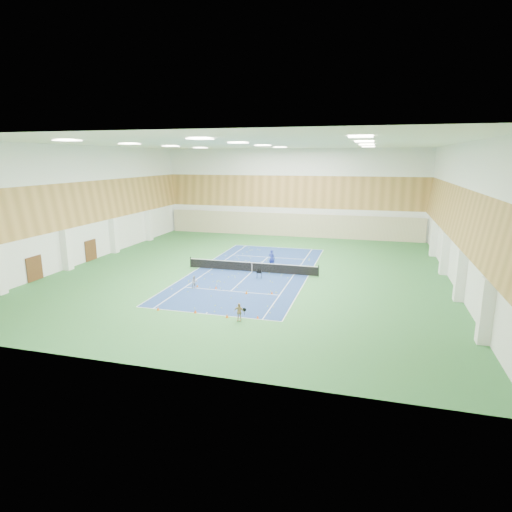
{
  "coord_description": "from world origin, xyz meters",
  "views": [
    {
      "loc": [
        10.96,
        -38.32,
        10.75
      ],
      "look_at": [
        0.88,
        -1.73,
        2.0
      ],
      "focal_mm": 30.0,
      "sensor_mm": 36.0,
      "label": 1
    }
  ],
  "objects_px": {
    "ball_cart": "(259,274)",
    "child_apron": "(239,312)",
    "tennis_net": "(252,266)",
    "child_court": "(194,282)",
    "coach": "(272,258)"
  },
  "relations": [
    {
      "from": "ball_cart",
      "to": "child_apron",
      "type": "bearing_deg",
      "value": -90.06
    },
    {
      "from": "coach",
      "to": "child_apron",
      "type": "height_order",
      "value": "coach"
    },
    {
      "from": "tennis_net",
      "to": "child_court",
      "type": "relative_size",
      "value": 12.0
    },
    {
      "from": "child_court",
      "to": "ball_cart",
      "type": "distance_m",
      "value": 6.21
    },
    {
      "from": "tennis_net",
      "to": "child_court",
      "type": "distance_m",
      "value": 7.15
    },
    {
      "from": "coach",
      "to": "ball_cart",
      "type": "relative_size",
      "value": 2.21
    },
    {
      "from": "tennis_net",
      "to": "ball_cart",
      "type": "distance_m",
      "value": 2.49
    },
    {
      "from": "child_apron",
      "to": "child_court",
      "type": "bearing_deg",
      "value": 134.58
    },
    {
      "from": "coach",
      "to": "child_apron",
      "type": "bearing_deg",
      "value": 106.72
    },
    {
      "from": "child_court",
      "to": "child_apron",
      "type": "bearing_deg",
      "value": -85.13
    },
    {
      "from": "tennis_net",
      "to": "child_apron",
      "type": "xyz_separation_m",
      "value": [
        2.65,
        -12.48,
        0.08
      ]
    },
    {
      "from": "child_court",
      "to": "ball_cart",
      "type": "bearing_deg",
      "value": 4.29
    },
    {
      "from": "child_apron",
      "to": "coach",
      "type": "bearing_deg",
      "value": 95.45
    },
    {
      "from": "tennis_net",
      "to": "coach",
      "type": "bearing_deg",
      "value": 58.5
    },
    {
      "from": "tennis_net",
      "to": "child_apron",
      "type": "relative_size",
      "value": 10.13
    }
  ]
}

